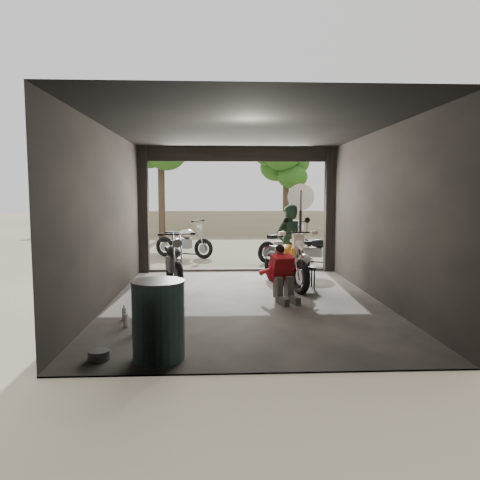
{
  "coord_description": "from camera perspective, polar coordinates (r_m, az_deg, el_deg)",
  "views": [
    {
      "loc": [
        -0.51,
        -8.55,
        2.02
      ],
      "look_at": [
        -0.07,
        0.6,
        1.11
      ],
      "focal_mm": 35.0,
      "sensor_mm": 36.0,
      "label": 1
    }
  ],
  "objects": [
    {
      "name": "stool",
      "position": [
        10.02,
        8.09,
        -3.65
      ],
      "size": [
        0.35,
        0.35,
        0.48
      ],
      "rotation": [
        0.0,
        0.0,
        -0.06
      ],
      "color": "black",
      "rests_on": "ground"
    },
    {
      "name": "helmet",
      "position": [
        10.01,
        7.79,
        -2.44
      ],
      "size": [
        0.31,
        0.32,
        0.27
      ],
      "primitive_type": "ellipsoid",
      "rotation": [
        0.0,
        0.0,
        0.08
      ],
      "color": "white",
      "rests_on": "stool"
    },
    {
      "name": "rider",
      "position": [
        10.36,
        5.97,
        -0.62
      ],
      "size": [
        0.78,
        0.68,
        1.79
      ],
      "primitive_type": "imported",
      "rotation": [
        0.0,
        0.0,
        3.62
      ],
      "color": "#183022",
      "rests_on": "ground"
    },
    {
      "name": "outside_bike_b",
      "position": [
        14.03,
        5.61,
        -0.14
      ],
      "size": [
        1.92,
        1.59,
        1.22
      ],
      "primitive_type": null,
      "rotation": [
        0.0,
        0.0,
        2.14
      ],
      "color": "#420F1E",
      "rests_on": "ground"
    },
    {
      "name": "outside_bike_a",
      "position": [
        14.89,
        -6.89,
        0.15
      ],
      "size": [
        1.92,
        1.44,
        1.2
      ],
      "primitive_type": null,
      "rotation": [
        0.0,
        0.0,
        1.12
      ],
      "color": "black",
      "rests_on": "ground"
    },
    {
      "name": "outside_bike_c",
      "position": [
        13.29,
        9.2,
        -0.95
      ],
      "size": [
        1.61,
        1.23,
        1.01
      ],
      "primitive_type": null,
      "rotation": [
        0.0,
        0.0,
        1.1
      ],
      "color": "black",
      "rests_on": "ground"
    },
    {
      "name": "ground",
      "position": [
        8.81,
        0.64,
        -7.61
      ],
      "size": [
        80.0,
        80.0,
        0.0
      ],
      "primitive_type": "plane",
      "color": "#7A6D56",
      "rests_on": "ground"
    },
    {
      "name": "mechanic",
      "position": [
        8.69,
        5.35,
        -4.31
      ],
      "size": [
        0.74,
        0.86,
        1.04
      ],
      "primitive_type": null,
      "rotation": [
        0.0,
        0.0,
        0.34
      ],
      "color": "red",
      "rests_on": "ground"
    },
    {
      "name": "main_bike",
      "position": [
        10.07,
        5.56,
        -2.25
      ],
      "size": [
        1.29,
        2.06,
        1.28
      ],
      "primitive_type": null,
      "rotation": [
        0.0,
        0.0,
        0.28
      ],
      "color": "white",
      "rests_on": "ground"
    },
    {
      "name": "oil_drum",
      "position": [
        5.81,
        -9.9,
        -9.73
      ],
      "size": [
        0.68,
        0.68,
        0.98
      ],
      "primitive_type": "cylinder",
      "rotation": [
        0.0,
        0.0,
        0.09
      ],
      "color": "#426E6E",
      "rests_on": "ground"
    },
    {
      "name": "left_bike",
      "position": [
        10.49,
        -8.1,
        -2.18
      ],
      "size": [
        1.12,
        1.9,
        1.2
      ],
      "primitive_type": null,
      "rotation": [
        0.0,
        0.0,
        0.24
      ],
      "color": "black",
      "rests_on": "ground"
    },
    {
      "name": "sign_post",
      "position": [
        13.6,
        7.41,
        3.64
      ],
      "size": [
        0.77,
        0.08,
        2.31
      ],
      "rotation": [
        0.0,
        0.0,
        -0.14
      ],
      "color": "black",
      "rests_on": "ground"
    },
    {
      "name": "garage",
      "position": [
        9.15,
        0.44,
        1.0
      ],
      "size": [
        7.0,
        7.13,
        3.2
      ],
      "color": "#2D2B28",
      "rests_on": "ground"
    },
    {
      "name": "tree_left",
      "position": [
        21.29,
        -9.63,
        10.88
      ],
      "size": [
        2.2,
        2.2,
        5.6
      ],
      "color": "#382B1E",
      "rests_on": "ground"
    },
    {
      "name": "boundary_wall",
      "position": [
        22.61,
        -1.46,
        2.05
      ],
      "size": [
        18.0,
        0.3,
        1.2
      ],
      "primitive_type": "cube",
      "color": "gray",
      "rests_on": "ground"
    },
    {
      "name": "tree_right",
      "position": [
        22.85,
        5.66,
        9.49
      ],
      "size": [
        2.2,
        2.2,
        5.0
      ],
      "color": "#382B1E",
      "rests_on": "ground"
    }
  ]
}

